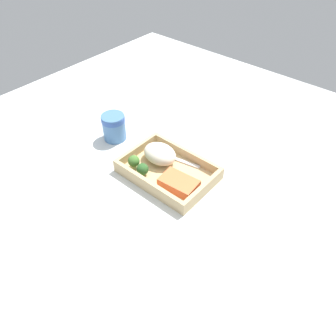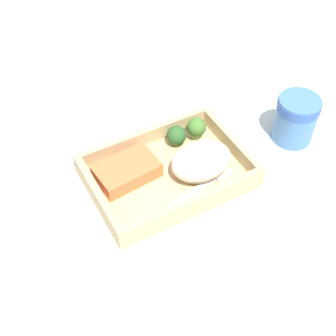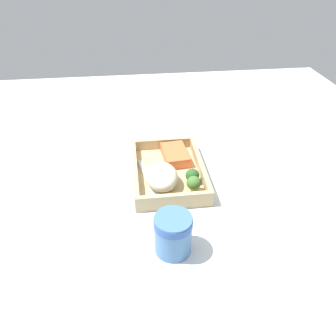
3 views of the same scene
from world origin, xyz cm
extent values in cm
cube|color=silver|center=(0.00, 0.00, -1.00)|extent=(160.00, 160.00, 2.00)
cube|color=tan|center=(0.00, 0.00, 0.60)|extent=(26.53, 18.50, 1.20)
cube|color=tan|center=(0.00, -8.65, 2.67)|extent=(26.53, 1.20, 2.95)
cube|color=tan|center=(0.00, 8.65, 2.67)|extent=(26.53, 1.20, 2.95)
cube|color=tan|center=(-12.66, 0.00, 2.67)|extent=(1.20, 16.10, 2.95)
cube|color=tan|center=(12.66, 0.00, 2.67)|extent=(1.20, 16.10, 2.95)
cube|color=orange|center=(-6.29, 2.78, 2.58)|extent=(10.87, 7.44, 2.77)
ellipsoid|color=beige|center=(5.10, -2.21, 3.87)|extent=(10.65, 8.06, 5.34)
cylinder|color=#759656|center=(4.78, 5.61, 1.77)|extent=(1.33, 1.33, 1.14)
sphere|color=#2D5B27|center=(4.78, 5.61, 3.30)|extent=(3.51, 3.51, 3.51)
cylinder|color=#89A163|center=(8.66, 5.21, 2.09)|extent=(1.32, 1.32, 1.78)
sphere|color=#45742E|center=(8.66, 5.21, 3.94)|extent=(3.48, 3.48, 3.48)
cube|color=silver|center=(0.26, -6.06, 1.42)|extent=(12.36, 3.61, 0.44)
cube|color=silver|center=(7.99, -4.44, 1.42)|extent=(3.78, 2.85, 0.44)
cylinder|color=#4977AD|center=(25.00, -2.05, 4.42)|extent=(7.44, 7.44, 8.83)
cylinder|color=#3356A8|center=(25.00, -2.05, 7.64)|extent=(7.67, 7.67, 1.59)
cube|color=white|center=(11.16, -24.49, 0.12)|extent=(13.39, 17.50, 0.24)
camera|label=1|loc=(-45.33, 52.87, 67.01)|focal=35.00mm
camera|label=2|loc=(-25.30, -45.98, 60.66)|focal=50.00mm
camera|label=3|loc=(69.74, -8.54, 52.57)|focal=35.00mm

